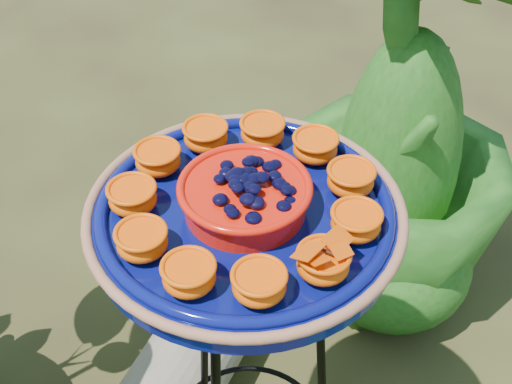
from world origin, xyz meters
The scene contains 3 objects.
tripod_stand centered at (0.10, 0.02, 0.49)m, with size 0.34×0.34×0.80m.
feeder_dish centered at (0.10, 0.02, 0.84)m, with size 0.47×0.47×0.10m.
shrub_back_right centered at (0.71, 0.42, 0.51)m, with size 0.57×0.57×1.03m, color #1B4913.
Camera 1 is at (-0.20, -0.59, 1.48)m, focal length 50.00 mm.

